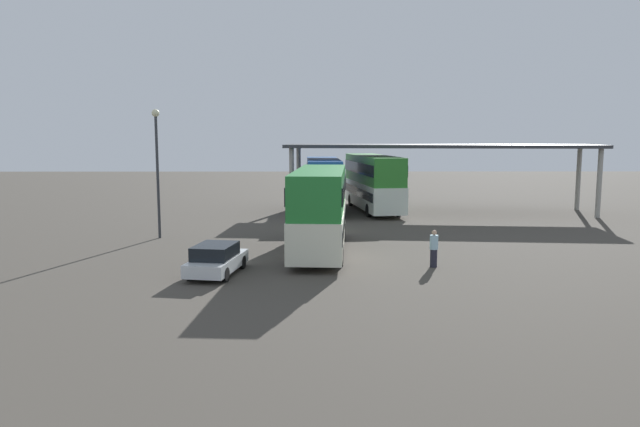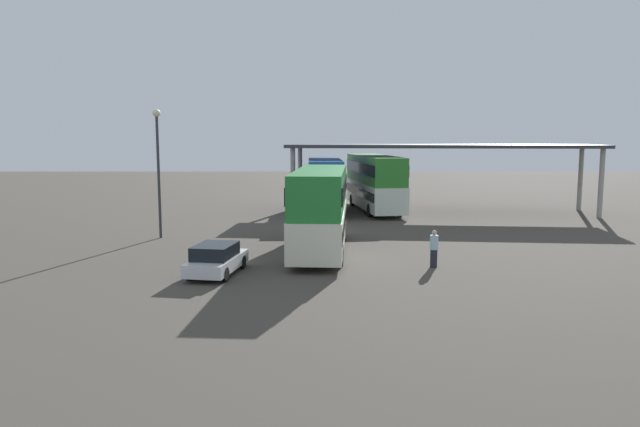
{
  "view_description": "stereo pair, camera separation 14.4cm",
  "coord_description": "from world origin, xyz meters",
  "views": [
    {
      "loc": [
        -0.98,
        -28.14,
        6.02
      ],
      "look_at": [
        -0.82,
        2.22,
        2.0
      ],
      "focal_mm": 33.55,
      "sensor_mm": 36.0,
      "label": 1
    },
    {
      "loc": [
        -0.83,
        -28.14,
        6.02
      ],
      "look_at": [
        -0.82,
        2.22,
        2.0
      ],
      "focal_mm": 33.55,
      "sensor_mm": 36.0,
      "label": 2
    }
  ],
  "objects": [
    {
      "name": "double_decker_main",
      "position": [
        -0.82,
        2.23,
        2.33
      ],
      "size": [
        3.13,
        10.6,
        4.25
      ],
      "rotation": [
        0.0,
        0.0,
        1.51
      ],
      "color": "silver",
      "rests_on": "ground_plane"
    },
    {
      "name": "double_decker_near_canopy",
      "position": [
        -0.48,
        18.19,
        2.27
      ],
      "size": [
        2.77,
        10.15,
        4.14
      ],
      "rotation": [
        0.0,
        0.0,
        1.59
      ],
      "color": "white",
      "rests_on": "ground_plane"
    },
    {
      "name": "pedestrian_waiting",
      "position": [
        4.36,
        -1.38,
        0.85
      ],
      "size": [
        0.38,
        0.38,
        1.71
      ],
      "rotation": [
        0.0,
        0.0,
        0.39
      ],
      "color": "#262633",
      "rests_on": "ground_plane"
    },
    {
      "name": "lamppost_tall",
      "position": [
        -10.2,
        6.47,
        4.73
      ],
      "size": [
        0.44,
        0.44,
        7.46
      ],
      "color": "#33353A",
      "rests_on": "ground_plane"
    },
    {
      "name": "depot_canopy",
      "position": [
        8.52,
        18.21,
        4.95
      ],
      "size": [
        24.12,
        7.74,
        5.26
      ],
      "rotation": [
        0.0,
        0.0,
        -0.09
      ],
      "color": "#33353A",
      "rests_on": "ground_plane"
    },
    {
      "name": "ground_plane",
      "position": [
        0.0,
        0.0,
        0.0
      ],
      "size": [
        140.0,
        140.0,
        0.0
      ],
      "primitive_type": "plane",
      "color": "#443F38"
    },
    {
      "name": "double_decker_mid_row",
      "position": [
        3.47,
        18.88,
        2.4
      ],
      "size": [
        3.96,
        11.35,
        4.38
      ],
      "rotation": [
        0.0,
        0.0,
        1.71
      ],
      "color": "silver",
      "rests_on": "ground_plane"
    },
    {
      "name": "parked_hatchback",
      "position": [
        -5.32,
        -2.82,
        0.67
      ],
      "size": [
        2.32,
        4.19,
        1.35
      ],
      "rotation": [
        0.0,
        0.0,
        1.41
      ],
      "color": "silver",
      "rests_on": "ground_plane"
    }
  ]
}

